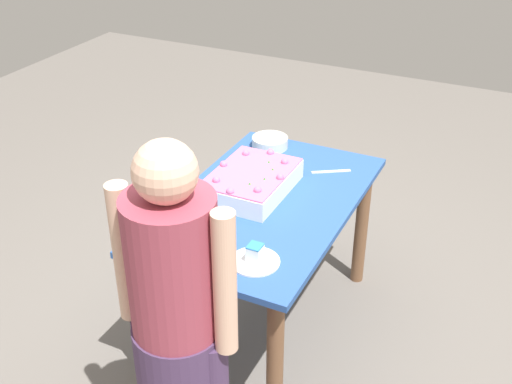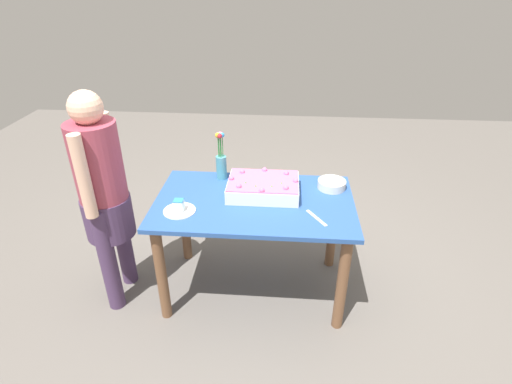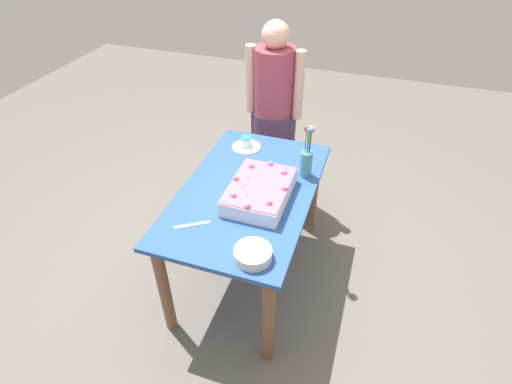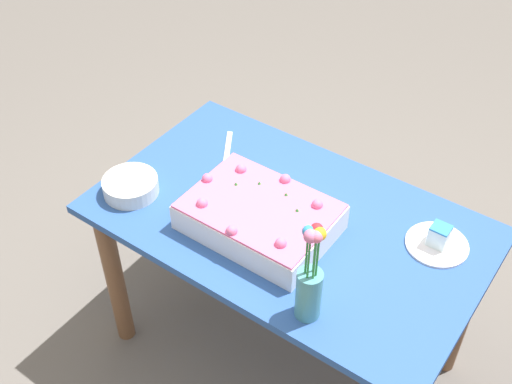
{
  "view_description": "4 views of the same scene",
  "coord_description": "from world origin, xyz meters",
  "px_view_note": "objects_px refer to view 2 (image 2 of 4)",
  "views": [
    {
      "loc": [
        -2.31,
        -1.07,
        2.27
      ],
      "look_at": [
        -0.0,
        0.04,
        0.78
      ],
      "focal_mm": 45.0,
      "sensor_mm": 36.0,
      "label": 1
    },
    {
      "loc": [
        0.19,
        -2.24,
        2.08
      ],
      "look_at": [
        0.01,
        -0.01,
        0.82
      ],
      "focal_mm": 28.0,
      "sensor_mm": 36.0,
      "label": 2
    },
    {
      "loc": [
        1.8,
        0.66,
        2.25
      ],
      "look_at": [
        0.05,
        0.07,
        0.79
      ],
      "focal_mm": 28.0,
      "sensor_mm": 36.0,
      "label": 3
    },
    {
      "loc": [
        -0.8,
        1.31,
        2.25
      ],
      "look_at": [
        0.1,
        0.04,
        0.85
      ],
      "focal_mm": 45.0,
      "sensor_mm": 36.0,
      "label": 4
    }
  ],
  "objects_px": {
    "cake_knife": "(317,218)",
    "flower_vase": "(221,161)",
    "serving_plate_with_slice": "(179,208)",
    "sheet_cake": "(263,187)",
    "person_standing": "(103,190)",
    "fruit_bowl": "(332,184)"
  },
  "relations": [
    {
      "from": "cake_knife",
      "to": "fruit_bowl",
      "type": "xyz_separation_m",
      "value": [
        0.12,
        0.39,
        0.03
      ]
    },
    {
      "from": "fruit_bowl",
      "to": "person_standing",
      "type": "relative_size",
      "value": 0.13
    },
    {
      "from": "flower_vase",
      "to": "serving_plate_with_slice",
      "type": "bearing_deg",
      "value": -112.53
    },
    {
      "from": "sheet_cake",
      "to": "serving_plate_with_slice",
      "type": "height_order",
      "value": "sheet_cake"
    },
    {
      "from": "sheet_cake",
      "to": "flower_vase",
      "type": "bearing_deg",
      "value": 146.79
    },
    {
      "from": "sheet_cake",
      "to": "person_standing",
      "type": "relative_size",
      "value": 0.32
    },
    {
      "from": "serving_plate_with_slice",
      "to": "flower_vase",
      "type": "distance_m",
      "value": 0.52
    },
    {
      "from": "cake_knife",
      "to": "flower_vase",
      "type": "distance_m",
      "value": 0.82
    },
    {
      "from": "flower_vase",
      "to": "fruit_bowl",
      "type": "xyz_separation_m",
      "value": [
        0.78,
        -0.09,
        -0.11
      ]
    },
    {
      "from": "sheet_cake",
      "to": "person_standing",
      "type": "distance_m",
      "value": 1.03
    },
    {
      "from": "serving_plate_with_slice",
      "to": "sheet_cake",
      "type": "bearing_deg",
      "value": 27.49
    },
    {
      "from": "serving_plate_with_slice",
      "to": "cake_knife",
      "type": "bearing_deg",
      "value": -0.84
    },
    {
      "from": "serving_plate_with_slice",
      "to": "fruit_bowl",
      "type": "xyz_separation_m",
      "value": [
        0.97,
        0.38,
        0.01
      ]
    },
    {
      "from": "serving_plate_with_slice",
      "to": "cake_knife",
      "type": "relative_size",
      "value": 1.02
    },
    {
      "from": "serving_plate_with_slice",
      "to": "person_standing",
      "type": "distance_m",
      "value": 0.5
    },
    {
      "from": "fruit_bowl",
      "to": "person_standing",
      "type": "bearing_deg",
      "value": -167.33
    },
    {
      "from": "serving_plate_with_slice",
      "to": "cake_knife",
      "type": "distance_m",
      "value": 0.85
    },
    {
      "from": "sheet_cake",
      "to": "person_standing",
      "type": "bearing_deg",
      "value": -168.01
    },
    {
      "from": "sheet_cake",
      "to": "flower_vase",
      "type": "distance_m",
      "value": 0.38
    },
    {
      "from": "flower_vase",
      "to": "person_standing",
      "type": "distance_m",
      "value": 0.81
    },
    {
      "from": "sheet_cake",
      "to": "person_standing",
      "type": "xyz_separation_m",
      "value": [
        -1.0,
        -0.21,
        0.05
      ]
    },
    {
      "from": "sheet_cake",
      "to": "serving_plate_with_slice",
      "type": "bearing_deg",
      "value": -152.51
    }
  ]
}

